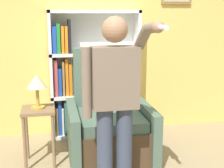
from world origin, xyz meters
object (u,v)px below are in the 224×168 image
bookcase (86,75)px  table_lamp (37,84)px  armchair (109,126)px  person_standing (115,97)px  side_table (39,121)px

bookcase → table_lamp: bearing=-127.8°
armchair → table_lamp: bearing=-179.4°
bookcase → armchair: bearing=-77.3°
person_standing → table_lamp: size_ratio=4.36×
side_table → table_lamp: 0.43m
side_table → table_lamp: bearing=90.0°
armchair → side_table: size_ratio=1.95×
side_table → table_lamp: table_lamp is taller
table_lamp → person_standing: bearing=-46.5°
armchair → person_standing: bearing=-96.1°
person_standing → table_lamp: person_standing is taller
side_table → table_lamp: (0.00, 0.00, 0.43)m
bookcase → table_lamp: (-0.62, -0.79, 0.08)m
bookcase → armchair: size_ratio=1.35×
armchair → person_standing: person_standing is taller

